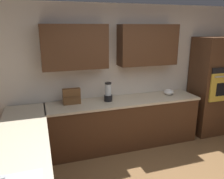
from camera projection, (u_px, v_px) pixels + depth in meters
wall_back at (120, 67)px, 4.29m from camera, size 6.00×0.44×2.60m
lower_cabinets_back at (124, 124)px, 4.26m from camera, size 2.80×0.60×0.86m
countertop_back at (125, 101)px, 4.14m from camera, size 2.84×0.64×0.04m
countertop_side at (20, 147)px, 2.56m from camera, size 0.64×2.94×0.04m
wall_oven at (212, 86)px, 4.69m from camera, size 0.80×0.66×2.00m
blender at (108, 93)px, 4.05m from camera, size 0.15×0.15×0.34m
mixing_bowl at (169, 92)px, 4.45m from camera, size 0.20×0.20×0.11m
spice_rack at (72, 96)px, 3.89m from camera, size 0.30×0.11×0.28m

